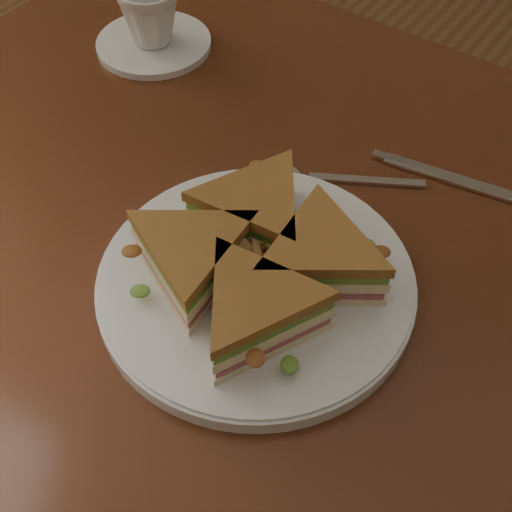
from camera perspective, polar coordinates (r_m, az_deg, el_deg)
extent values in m
plane|color=brown|center=(1.40, 2.93, -19.64)|extent=(6.00, 6.00, 0.00)
cube|color=#38180C|center=(0.76, 5.07, 0.23)|extent=(1.20, 0.80, 0.04)
cylinder|color=#33190F|center=(1.45, -7.08, 8.34)|extent=(0.06, 0.06, 0.71)
cylinder|color=white|center=(0.69, 0.00, -2.24)|extent=(0.31, 0.31, 0.02)
cube|color=silver|center=(0.81, 8.86, 5.94)|extent=(0.12, 0.07, 0.00)
ellipsoid|color=silver|center=(0.80, 2.11, 6.61)|extent=(0.05, 0.03, 0.01)
cube|color=silver|center=(0.83, 16.81, 5.44)|extent=(0.20, 0.05, 0.00)
cube|color=silver|center=(0.84, 10.96, 7.49)|extent=(0.05, 0.02, 0.00)
cylinder|color=white|center=(1.02, -8.17, 16.46)|extent=(0.16, 0.16, 0.01)
imported|color=white|center=(0.99, -8.46, 18.54)|extent=(0.10, 0.10, 0.08)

